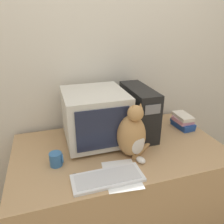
{
  "coord_description": "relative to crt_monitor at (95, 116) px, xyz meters",
  "views": [
    {
      "loc": [
        -0.47,
        -0.9,
        1.6
      ],
      "look_at": [
        -0.05,
        0.46,
        0.99
      ],
      "focal_mm": 35.0,
      "sensor_mm": 36.0,
      "label": 1
    }
  ],
  "objects": [
    {
      "name": "wall_back",
      "position": [
        0.15,
        0.35,
        0.34
      ],
      "size": [
        7.0,
        0.05,
        2.5
      ],
      "color": "beige",
      "rests_on": "ground_plane"
    },
    {
      "name": "desk",
      "position": [
        0.15,
        -0.16,
        -0.56
      ],
      "size": [
        1.55,
        0.88,
        0.7
      ],
      "color": "tan",
      "rests_on": "ground_plane"
    },
    {
      "name": "crt_monitor",
      "position": [
        0.0,
        0.0,
        0.0
      ],
      "size": [
        0.46,
        0.49,
        0.4
      ],
      "color": "beige",
      "rests_on": "desk"
    },
    {
      "name": "computer_tower",
      "position": [
        0.37,
        0.02,
        -0.01
      ],
      "size": [
        0.17,
        0.48,
        0.4
      ],
      "color": "black",
      "rests_on": "desk"
    },
    {
      "name": "keyboard",
      "position": [
        -0.04,
        -0.48,
        -0.2
      ],
      "size": [
        0.43,
        0.18,
        0.02
      ],
      "color": "silver",
      "rests_on": "desk"
    },
    {
      "name": "cat",
      "position": [
        0.2,
        -0.28,
        -0.05
      ],
      "size": [
        0.32,
        0.28,
        0.4
      ],
      "rotation": [
        0.0,
        0.0,
        0.27
      ],
      "color": "#B7844C",
      "rests_on": "desk"
    },
    {
      "name": "book_stack",
      "position": [
        0.79,
        -0.02,
        -0.15
      ],
      "size": [
        0.14,
        0.22,
        0.12
      ],
      "color": "#234793",
      "rests_on": "desk"
    },
    {
      "name": "pen",
      "position": [
        -0.16,
        -0.39,
        -0.2
      ],
      "size": [
        0.14,
        0.03,
        0.01
      ],
      "color": "black",
      "rests_on": "desk"
    },
    {
      "name": "paper_sheet",
      "position": [
        0.05,
        -0.46,
        -0.21
      ],
      "size": [
        0.24,
        0.32,
        0.0
      ],
      "color": "white",
      "rests_on": "desk"
    },
    {
      "name": "mug",
      "position": [
        -0.32,
        -0.24,
        -0.16
      ],
      "size": [
        0.09,
        0.08,
        0.09
      ],
      "color": "#33669E",
      "rests_on": "desk"
    }
  ]
}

